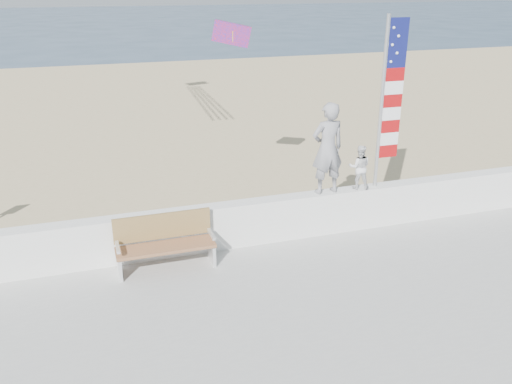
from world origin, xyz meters
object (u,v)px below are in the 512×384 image
(adult, at_px, (328,149))
(flag, at_px, (388,96))
(bench, at_px, (165,242))
(child, at_px, (359,167))

(adult, distance_m, flag, 1.60)
(adult, xyz_separation_m, bench, (-3.42, -0.45, -1.33))
(bench, bearing_deg, adult, 7.56)
(flag, bearing_deg, adult, 179.99)
(adult, distance_m, child, 0.89)
(child, bearing_deg, adult, 21.94)
(child, relative_size, flag, 0.27)
(child, distance_m, flag, 1.53)
(child, relative_size, bench, 0.52)
(adult, height_order, flag, flag)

